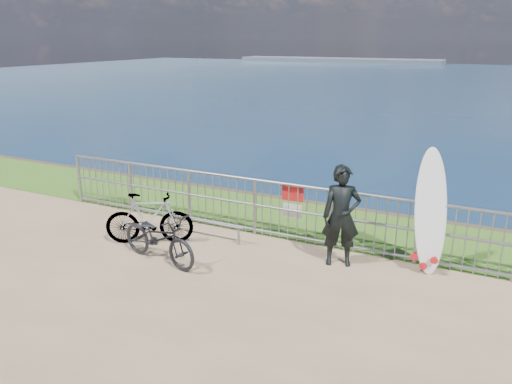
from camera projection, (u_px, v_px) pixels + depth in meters
The scene contains 8 objects.
grass_strip at pixel (300, 220), 10.44m from camera, with size 120.00×120.00×0.00m, color #32601A.
seascape at pixel (338, 63), 154.12m from camera, with size 260.00×260.00×5.00m.
railing at pixel (280, 210), 9.32m from camera, with size 10.06×0.10×1.13m.
surfer at pixel (341, 216), 8.19m from camera, with size 0.62×0.41×1.71m, color black.
surfboard at pixel (430, 216), 7.94m from camera, with size 0.69×0.67×2.04m.
bicycle_near at pixel (159, 238), 8.39m from camera, with size 0.58×1.67×0.88m, color black.
bicycle_far at pixel (149, 218), 9.15m from camera, with size 0.45×1.61×0.97m, color black.
bike_rack at pixel (202, 223), 9.44m from camera, with size 1.76×0.05×0.37m.
Camera 1 is at (3.49, -6.49, 3.67)m, focal length 35.00 mm.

